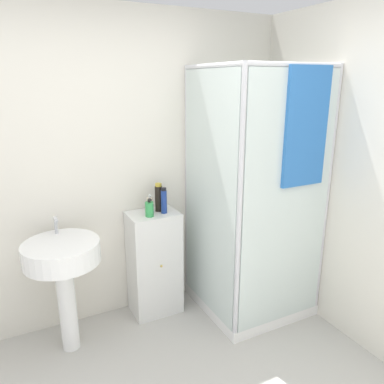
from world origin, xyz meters
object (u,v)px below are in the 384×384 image
object	(u,v)px
shampoo_bottle_tall_black	(159,198)
shampoo_bottle_blue	(164,201)
soap_dispenser	(149,209)
lotion_bottle_white	(150,204)
sink	(63,264)

from	to	relation	value
shampoo_bottle_tall_black	shampoo_bottle_blue	world-z (taller)	shampoo_bottle_tall_black
shampoo_bottle_tall_black	shampoo_bottle_blue	distance (m)	0.07
soap_dispenser	shampoo_bottle_blue	distance (m)	0.14
soap_dispenser	lotion_bottle_white	bearing A→B (deg)	67.97
sink	shampoo_bottle_tall_black	xyz separation A→B (m)	(0.82, 0.20, 0.33)
sink	shampoo_bottle_blue	size ratio (longest dim) A/B	4.62
lotion_bottle_white	shampoo_bottle_tall_black	bearing A→B (deg)	-10.18
shampoo_bottle_tall_black	sink	bearing A→B (deg)	-166.59
shampoo_bottle_blue	lotion_bottle_white	bearing A→B (deg)	138.87
soap_dispenser	sink	bearing A→B (deg)	-171.43
soap_dispenser	shampoo_bottle_blue	world-z (taller)	shampoo_bottle_blue
sink	soap_dispenser	distance (m)	0.76
shampoo_bottle_tall_black	lotion_bottle_white	world-z (taller)	shampoo_bottle_tall_black
sink	shampoo_bottle_tall_black	world-z (taller)	shampoo_bottle_tall_black
soap_dispenser	shampoo_bottle_blue	size ratio (longest dim) A/B	0.71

